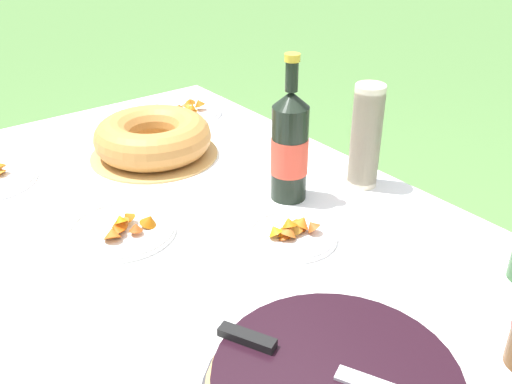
{
  "coord_description": "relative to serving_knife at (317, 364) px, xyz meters",
  "views": [
    {
      "loc": [
        0.93,
        -0.56,
        1.35
      ],
      "look_at": [
        0.07,
        0.11,
        0.75
      ],
      "focal_mm": 40.0,
      "sensor_mm": 36.0,
      "label": 1
    }
  ],
  "objects": [
    {
      "name": "serving_knife",
      "position": [
        0.0,
        0.0,
        0.0
      ],
      "size": [
        0.35,
        0.19,
        0.01
      ],
      "rotation": [
        0.0,
        0.0,
        0.45
      ],
      "color": "silver",
      "rests_on": "berry_tart"
    },
    {
      "name": "garden_table",
      "position": [
        -0.52,
        0.13,
        -0.13
      ],
      "size": [
        1.59,
        0.99,
        0.69
      ],
      "color": "#A87A47",
      "rests_on": "ground_plane"
    },
    {
      "name": "juice_bottle_red",
      "position": [
        -0.48,
        0.35,
        0.07
      ],
      "size": [
        0.09,
        0.09,
        0.34
      ],
      "color": "black",
      "rests_on": "tablecloth"
    },
    {
      "name": "snack_plate_right",
      "position": [
        -0.57,
        -0.03,
        -0.05
      ],
      "size": [
        0.23,
        0.23,
        0.05
      ],
      "color": "white",
      "rests_on": "tablecloth"
    },
    {
      "name": "bundt_cake",
      "position": [
        -0.88,
        0.21,
        -0.01
      ],
      "size": [
        0.34,
        0.34,
        0.1
      ],
      "color": "tan",
      "rests_on": "tablecloth"
    },
    {
      "name": "snack_plate_near",
      "position": [
        -0.34,
        0.24,
        -0.05
      ],
      "size": [
        0.19,
        0.19,
        0.06
      ],
      "color": "white",
      "rests_on": "tablecloth"
    },
    {
      "name": "tablecloth",
      "position": [
        -0.52,
        0.13,
        -0.08
      ],
      "size": [
        1.6,
        1.0,
        0.1
      ],
      "color": "white",
      "rests_on": "garden_table"
    },
    {
      "name": "cup_stack",
      "position": [
        -0.42,
        0.54,
        0.06
      ],
      "size": [
        0.07,
        0.07,
        0.25
      ],
      "color": "beige",
      "rests_on": "tablecloth"
    },
    {
      "name": "snack_plate_far",
      "position": [
        -1.1,
        0.45,
        -0.05
      ],
      "size": [
        0.24,
        0.24,
        0.05
      ],
      "color": "white",
      "rests_on": "tablecloth"
    }
  ]
}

